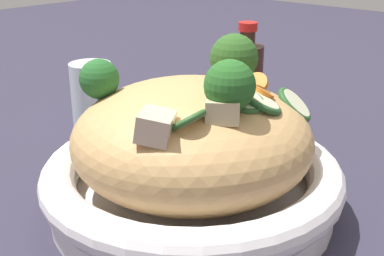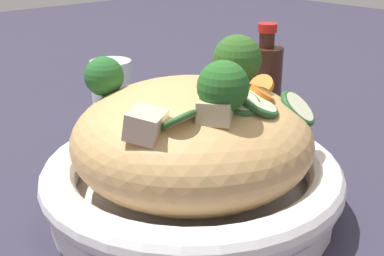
# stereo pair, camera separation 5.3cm
# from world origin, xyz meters

# --- Properties ---
(ground_plane) EXTENTS (3.00, 3.00, 0.00)m
(ground_plane) POSITION_xyz_m (0.00, 0.00, 0.00)
(ground_plane) COLOR #2C293A
(serving_bowl) EXTENTS (0.32, 0.32, 0.06)m
(serving_bowl) POSITION_xyz_m (0.00, 0.00, 0.03)
(serving_bowl) COLOR white
(serving_bowl) RESTS_ON ground_plane
(noodle_heap) EXTENTS (0.25, 0.25, 0.12)m
(noodle_heap) POSITION_xyz_m (0.00, 0.00, 0.08)
(noodle_heap) COLOR tan
(noodle_heap) RESTS_ON serving_bowl
(broccoli_florets) EXTENTS (0.21, 0.16, 0.08)m
(broccoli_florets) POSITION_xyz_m (0.00, 0.00, 0.15)
(broccoli_florets) COLOR #9EBA73
(broccoli_florets) RESTS_ON serving_bowl
(carrot_coins) EXTENTS (0.11, 0.08, 0.03)m
(carrot_coins) POSITION_xyz_m (0.02, 0.07, 0.13)
(carrot_coins) COLOR orange
(carrot_coins) RESTS_ON serving_bowl
(zucchini_slices) EXTENTS (0.07, 0.19, 0.05)m
(zucchini_slices) POSITION_xyz_m (0.06, 0.02, 0.13)
(zucchini_slices) COLOR beige
(zucchini_slices) RESTS_ON serving_bowl
(chicken_chunks) EXTENTS (0.07, 0.10, 0.03)m
(chicken_chunks) POSITION_xyz_m (0.05, -0.06, 0.13)
(chicken_chunks) COLOR #C7B68A
(chicken_chunks) RESTS_ON serving_bowl
(soy_sauce_bottle) EXTENTS (0.05, 0.05, 0.16)m
(soy_sauce_bottle) POSITION_xyz_m (-0.11, 0.25, 0.07)
(soy_sauce_bottle) COLOR #381E14
(soy_sauce_bottle) RESTS_ON ground_plane
(drinking_glass) EXTENTS (0.06, 0.06, 0.10)m
(drinking_glass) POSITION_xyz_m (-0.29, 0.09, 0.05)
(drinking_glass) COLOR silver
(drinking_glass) RESTS_ON ground_plane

